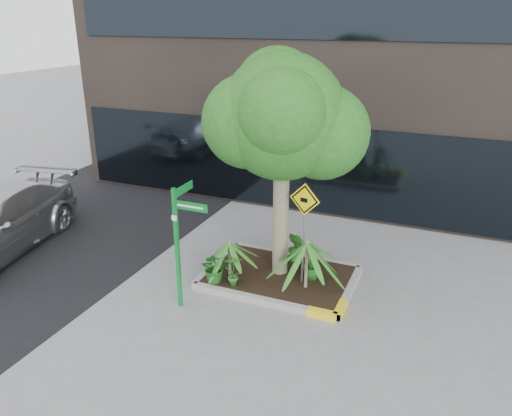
% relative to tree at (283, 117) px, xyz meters
% --- Properties ---
extents(ground, '(80.00, 80.00, 0.00)m').
position_rel_tree_xyz_m(ground, '(-0.15, -0.45, -3.68)').
color(ground, gray).
rests_on(ground, ground).
extents(asphalt_road, '(7.00, 80.00, 0.01)m').
position_rel_tree_xyz_m(asphalt_road, '(-6.65, -0.45, -3.68)').
color(asphalt_road, black).
rests_on(asphalt_road, ground).
extents(planter, '(3.35, 2.36, 0.15)m').
position_rel_tree_xyz_m(planter, '(0.08, -0.18, -3.58)').
color(planter, '#9E9E99').
rests_on(planter, ground).
extents(tree, '(3.36, 2.98, 5.04)m').
position_rel_tree_xyz_m(tree, '(0.00, 0.00, 0.00)').
color(tree, gray).
rests_on(tree, ground).
extents(palm_front, '(1.26, 1.26, 1.40)m').
position_rel_tree_xyz_m(palm_front, '(0.76, -0.47, -2.48)').
color(palm_front, gray).
rests_on(palm_front, ground).
extents(palm_left, '(0.95, 0.95, 1.05)m').
position_rel_tree_xyz_m(palm_left, '(-0.98, -0.59, -2.74)').
color(palm_left, gray).
rests_on(palm_left, ground).
extents(palm_back, '(0.71, 0.71, 0.79)m').
position_rel_tree_xyz_m(palm_back, '(0.49, 0.51, -2.94)').
color(palm_back, gray).
rests_on(palm_back, ground).
extents(shrub_a, '(0.88, 0.88, 0.69)m').
position_rel_tree_xyz_m(shrub_a, '(-1.14, -1.00, -3.18)').
color(shrub_a, '#1A5418').
rests_on(shrub_a, planter).
extents(shrub_b, '(0.56, 0.56, 0.72)m').
position_rel_tree_xyz_m(shrub_b, '(0.77, -0.05, -3.17)').
color(shrub_b, '#1F641E').
rests_on(shrub_b, planter).
extents(shrub_c, '(0.53, 0.53, 0.72)m').
position_rel_tree_xyz_m(shrub_c, '(-0.70, -1.00, -3.17)').
color(shrub_c, '#277123').
rests_on(shrub_c, planter).
extents(shrub_d, '(0.65, 0.65, 0.84)m').
position_rel_tree_xyz_m(shrub_d, '(0.25, 0.45, -3.11)').
color(shrub_d, '#24631C').
rests_on(shrub_d, planter).
extents(street_sign_post, '(0.76, 0.75, 2.57)m').
position_rel_tree_xyz_m(street_sign_post, '(-1.42, -1.90, -2.09)').
color(street_sign_post, '#0C892E').
rests_on(street_sign_post, ground).
extents(cattle_sign, '(0.69, 0.17, 2.28)m').
position_rel_tree_xyz_m(cattle_sign, '(0.62, -0.28, -1.99)').
color(cattle_sign, slate).
rests_on(cattle_sign, ground).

